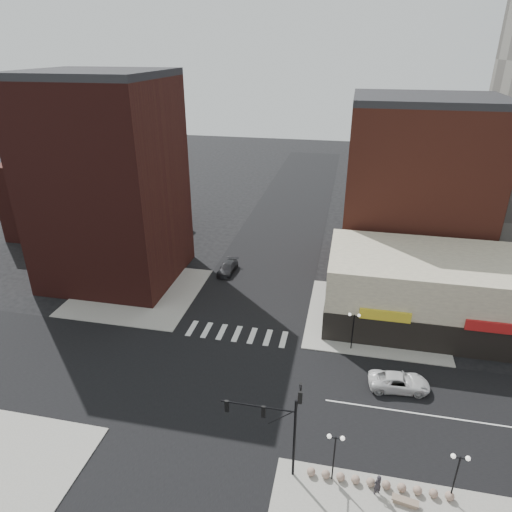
# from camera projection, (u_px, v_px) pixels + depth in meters

# --- Properties ---
(ground) EXTENTS (240.00, 240.00, 0.00)m
(ground) POSITION_uv_depth(u_px,v_px,m) (216.00, 384.00, 41.91)
(ground) COLOR black
(ground) RESTS_ON ground
(road_ew) EXTENTS (200.00, 14.00, 0.02)m
(road_ew) POSITION_uv_depth(u_px,v_px,m) (216.00, 384.00, 41.90)
(road_ew) COLOR black
(road_ew) RESTS_ON ground
(road_ns) EXTENTS (14.00, 200.00, 0.02)m
(road_ns) POSITION_uv_depth(u_px,v_px,m) (216.00, 384.00, 41.90)
(road_ns) COLOR black
(road_ns) RESTS_ON ground
(sidewalk_nw) EXTENTS (15.00, 15.00, 0.12)m
(sidewalk_nw) POSITION_uv_depth(u_px,v_px,m) (138.00, 292.00, 57.46)
(sidewalk_nw) COLOR gray
(sidewalk_nw) RESTS_ON ground
(sidewalk_ne) EXTENTS (15.00, 15.00, 0.12)m
(sidewalk_ne) POSITION_uv_depth(u_px,v_px,m) (374.00, 318.00, 52.02)
(sidewalk_ne) COLOR gray
(sidewalk_ne) RESTS_ON ground
(building_nw) EXTENTS (16.00, 15.00, 25.00)m
(building_nw) POSITION_uv_depth(u_px,v_px,m) (108.00, 185.00, 56.60)
(building_nw) COLOR #3C1613
(building_nw) RESTS_ON ground
(building_nw_low) EXTENTS (20.00, 18.00, 12.00)m
(building_nw_low) POSITION_uv_depth(u_px,v_px,m) (88.00, 193.00, 75.52)
(building_nw_low) COLOR #3C1613
(building_nw_low) RESTS_ON ground
(building_ne_midrise) EXTENTS (18.00, 15.00, 22.00)m
(building_ne_midrise) POSITION_uv_depth(u_px,v_px,m) (416.00, 190.00, 59.86)
(building_ne_midrise) COLOR maroon
(building_ne_midrise) RESTS_ON ground
(building_ne_row) EXTENTS (24.20, 12.20, 8.00)m
(building_ne_row) POSITION_uv_depth(u_px,v_px,m) (438.00, 297.00, 49.88)
(building_ne_row) COLOR beige
(building_ne_row) RESTS_ON ground
(traffic_signal) EXTENTS (5.59, 3.09, 7.77)m
(traffic_signal) POSITION_uv_depth(u_px,v_px,m) (282.00, 418.00, 31.51)
(traffic_signal) COLOR black
(traffic_signal) RESTS_ON ground
(street_lamp_se_a) EXTENTS (1.22, 0.32, 4.16)m
(street_lamp_se_a) POSITION_uv_depth(u_px,v_px,m) (335.00, 446.00, 31.36)
(street_lamp_se_a) COLOR black
(street_lamp_se_a) RESTS_ON sidewalk_se
(street_lamp_se_b) EXTENTS (1.22, 0.32, 4.16)m
(street_lamp_se_b) POSITION_uv_depth(u_px,v_px,m) (458.00, 466.00, 29.86)
(street_lamp_se_b) COLOR black
(street_lamp_se_b) RESTS_ON sidewalk_se
(street_lamp_ne) EXTENTS (1.22, 0.32, 4.16)m
(street_lamp_ne) POSITION_uv_depth(u_px,v_px,m) (354.00, 322.00, 45.36)
(street_lamp_ne) COLOR black
(street_lamp_ne) RESTS_ON sidewalk_ne
(bollard_row) EXTENTS (10.07, 0.62, 0.62)m
(bollard_row) POSITION_uv_depth(u_px,v_px,m) (378.00, 483.00, 31.96)
(bollard_row) COLOR #866D5C
(bollard_row) RESTS_ON sidewalk_se
(white_suv) EXTENTS (5.62, 2.99, 1.50)m
(white_suv) POSITION_uv_depth(u_px,v_px,m) (399.00, 382.00, 41.10)
(white_suv) COLOR silver
(white_suv) RESTS_ON ground
(dark_sedan_north) EXTENTS (2.26, 4.84, 1.37)m
(dark_sedan_north) POSITION_uv_depth(u_px,v_px,m) (228.00, 268.00, 62.17)
(dark_sedan_north) COLOR black
(dark_sedan_north) RESTS_ON ground
(pedestrian) EXTENTS (0.75, 0.69, 1.72)m
(pedestrian) POSITION_uv_depth(u_px,v_px,m) (377.00, 485.00, 31.25)
(pedestrian) COLOR #28252B
(pedestrian) RESTS_ON sidewalk_se
(stone_bench) EXTENTS (1.82, 0.83, 0.41)m
(stone_bench) POSITION_uv_depth(u_px,v_px,m) (405.00, 502.00, 30.79)
(stone_bench) COLOR #86715D
(stone_bench) RESTS_ON sidewalk_se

